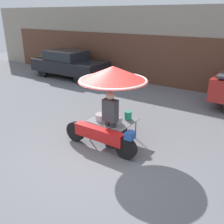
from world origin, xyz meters
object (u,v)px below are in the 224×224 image
object	(u,v)px
parked_car	(69,64)
vendor_motorcycle_cart	(112,85)
potted_plant	(42,62)
vendor_person	(110,117)

from	to	relation	value
parked_car	vendor_motorcycle_cart	bearing A→B (deg)	-38.07
vendor_motorcycle_cart	potted_plant	size ratio (longest dim) A/B	2.58
vendor_person	parked_car	world-z (taller)	vendor_person
vendor_motorcycle_cart	parked_car	world-z (taller)	vendor_motorcycle_cart
vendor_person	potted_plant	size ratio (longest dim) A/B	1.80
parked_car	potted_plant	bearing A→B (deg)	168.56
vendor_person	potted_plant	world-z (taller)	vendor_person
potted_plant	vendor_person	bearing A→B (deg)	-31.94
vendor_motorcycle_cart	vendor_person	bearing A→B (deg)	-61.10
vendor_motorcycle_cart	parked_car	bearing A→B (deg)	141.93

